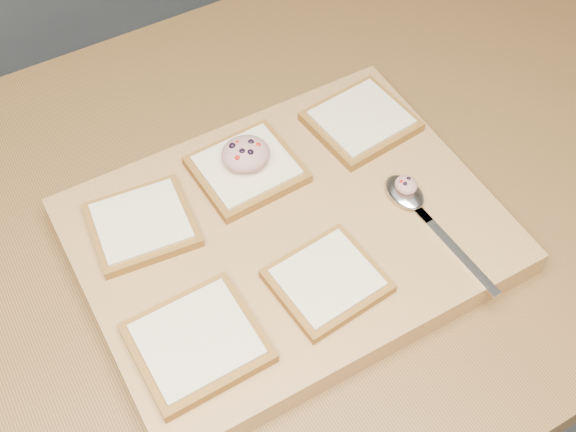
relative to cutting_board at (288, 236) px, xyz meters
name	(u,v)px	position (x,y,z in m)	size (l,w,h in m)	color
island_counter	(259,364)	(-0.02, 0.07, -0.47)	(2.00, 0.80, 0.90)	slate
cutting_board	(288,236)	(0.00, 0.00, 0.00)	(0.48, 0.37, 0.04)	tan
bread_far_left	(142,224)	(-0.15, 0.08, 0.03)	(0.13, 0.12, 0.02)	olive
bread_far_center	(247,169)	(0.00, 0.10, 0.03)	(0.13, 0.12, 0.02)	olive
bread_far_right	(361,121)	(0.16, 0.09, 0.03)	(0.13, 0.12, 0.02)	olive
bread_near_left	(197,342)	(-0.16, -0.09, 0.03)	(0.13, 0.12, 0.02)	olive
bread_near_center	(327,281)	(0.00, -0.09, 0.03)	(0.12, 0.11, 0.02)	olive
tuna_salad_dollop	(245,153)	(0.00, 0.10, 0.05)	(0.06, 0.06, 0.03)	tan
spoon	(412,200)	(0.15, -0.04, 0.02)	(0.04, 0.20, 0.01)	silver
spoon_salad	(406,185)	(0.15, -0.03, 0.04)	(0.03, 0.03, 0.02)	tan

